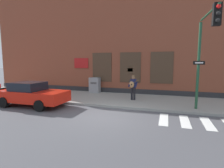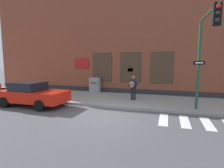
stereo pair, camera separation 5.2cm
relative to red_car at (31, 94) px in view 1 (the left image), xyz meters
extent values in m
plane|color=#4C4C51|center=(5.25, -0.70, -0.77)|extent=(160.00, 160.00, 0.00)
cube|color=gray|center=(5.25, 3.34, -0.70)|extent=(28.00, 4.61, 0.15)
cube|color=brown|center=(5.25, 7.65, 3.88)|extent=(28.00, 4.00, 9.30)
cube|color=#28282B|center=(5.25, 5.63, -0.50)|extent=(28.00, 0.04, 0.55)
cube|color=#473323|center=(2.70, 5.62, 1.58)|extent=(1.76, 0.06, 2.53)
cube|color=black|center=(2.70, 5.61, 1.58)|extent=(1.64, 0.03, 2.41)
cube|color=#473323|center=(5.25, 5.62, 1.58)|extent=(1.76, 0.06, 2.53)
cube|color=black|center=(5.25, 5.61, 1.58)|extent=(1.64, 0.03, 2.41)
cube|color=#473323|center=(7.79, 5.62, 1.58)|extent=(1.76, 0.06, 2.53)
cube|color=black|center=(7.79, 5.61, 1.58)|extent=(1.64, 0.03, 2.41)
cube|color=red|center=(0.68, 5.61, 1.94)|extent=(1.40, 0.04, 0.90)
cube|color=yellow|center=(5.25, 5.60, 1.38)|extent=(0.44, 0.02, 0.30)
cube|color=silver|center=(8.15, -0.27, -0.76)|extent=(0.42, 1.90, 0.01)
cube|color=silver|center=(9.10, -0.27, -0.76)|extent=(0.42, 1.90, 0.01)
cube|color=silver|center=(10.06, -0.27, -0.76)|extent=(0.42, 1.90, 0.01)
cube|color=red|center=(0.05, 0.00, -0.10)|extent=(4.62, 1.88, 0.68)
cube|color=black|center=(-0.20, 0.00, 0.50)|extent=(1.85, 1.60, 0.52)
cube|color=black|center=(-2.20, 0.02, 0.28)|extent=(0.12, 1.69, 0.08)
cube|color=silver|center=(2.32, 0.55, -0.03)|extent=(0.06, 0.24, 0.12)
cube|color=red|center=(-2.20, 0.59, -0.03)|extent=(0.06, 0.24, 0.12)
cube|color=silver|center=(2.31, -0.59, -0.03)|extent=(0.06, 0.24, 0.12)
cylinder|color=black|center=(1.40, 0.86, -0.44)|extent=(0.66, 0.25, 0.66)
cylinder|color=black|center=(1.38, -0.89, -0.44)|extent=(0.66, 0.25, 0.66)
cylinder|color=black|center=(-1.27, 0.89, -0.44)|extent=(0.66, 0.25, 0.66)
cylinder|color=black|center=(-1.29, -0.86, -0.44)|extent=(0.66, 0.25, 0.66)
cylinder|color=black|center=(6.08, 3.09, -0.17)|extent=(0.15, 0.15, 0.90)
cylinder|color=black|center=(5.90, 3.08, -0.17)|extent=(0.15, 0.15, 0.90)
cube|color=#191E47|center=(5.99, 3.10, 0.56)|extent=(0.38, 0.23, 0.57)
sphere|color=#9E7051|center=(5.99, 3.10, 0.96)|extent=(0.22, 0.22, 0.22)
cylinder|color=olive|center=(5.99, 3.10, 1.02)|extent=(0.27, 0.28, 0.02)
cylinder|color=olive|center=(5.99, 3.10, 1.07)|extent=(0.18, 0.18, 0.09)
cylinder|color=#191E47|center=(6.23, 2.99, 0.52)|extent=(0.10, 0.51, 0.39)
cylinder|color=#191E47|center=(5.75, 3.00, 0.52)|extent=(0.10, 0.51, 0.39)
ellipsoid|color=#B77F4C|center=(5.91, 2.92, 0.49)|extent=(0.36, 0.13, 0.44)
cylinder|color=black|center=(5.91, 2.86, 0.49)|extent=(0.09, 0.01, 0.09)
cylinder|color=brown|center=(6.17, 2.89, 0.67)|extent=(0.47, 0.04, 0.34)
cylinder|color=#1E472D|center=(9.86, 1.85, 1.76)|extent=(0.15, 0.15, 4.77)
cylinder|color=#1E472D|center=(9.95, 0.41, 4.24)|extent=(0.27, 2.88, 0.09)
cube|color=black|center=(10.03, -0.74, 3.89)|extent=(0.31, 0.26, 0.88)
sphere|color=red|center=(10.04, -0.90, 4.16)|extent=(0.17, 0.17, 0.17)
sphere|color=black|center=(10.04, -0.90, 3.89)|extent=(0.17, 0.17, 0.17)
sphere|color=black|center=(10.04, -0.90, 3.63)|extent=(0.17, 0.17, 0.17)
cube|color=black|center=(9.87, 1.74, 1.98)|extent=(0.60, 0.07, 0.20)
cube|color=white|center=(9.87, 1.72, 1.98)|extent=(0.40, 0.04, 0.07)
cube|color=gray|center=(2.17, 5.20, 0.03)|extent=(0.92, 0.55, 1.31)
cube|color=#4C4C4C|center=(2.17, 4.91, 0.23)|extent=(0.55, 0.02, 0.16)
camera|label=1|loc=(8.23, -8.88, 1.98)|focal=28.00mm
camera|label=2|loc=(8.27, -8.86, 1.98)|focal=28.00mm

